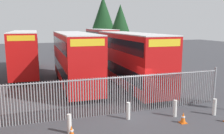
# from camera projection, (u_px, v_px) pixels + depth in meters

# --- Properties ---
(ground_plane) EXTENTS (100.00, 100.00, 0.00)m
(ground_plane) POSITION_uv_depth(u_px,v_px,m) (99.00, 81.00, 21.49)
(ground_plane) COLOR #3D3D42
(palisade_fence) EXTENTS (13.93, 0.14, 2.35)m
(palisade_fence) POSITION_uv_depth(u_px,v_px,m) (115.00, 94.00, 13.45)
(palisade_fence) COLOR gray
(palisade_fence) RESTS_ON ground
(double_decker_bus_near_gate) EXTENTS (2.54, 10.81, 4.42)m
(double_decker_bus_near_gate) POSITION_uv_depth(u_px,v_px,m) (75.00, 57.00, 19.63)
(double_decker_bus_near_gate) COLOR red
(double_decker_bus_near_gate) RESTS_ON ground
(double_decker_bus_behind_fence_left) EXTENTS (2.54, 10.81, 4.42)m
(double_decker_bus_behind_fence_left) POSITION_uv_depth(u_px,v_px,m) (130.00, 57.00, 19.37)
(double_decker_bus_behind_fence_left) COLOR red
(double_decker_bus_behind_fence_left) RESTS_ON ground
(double_decker_bus_behind_fence_right) EXTENTS (2.54, 10.81, 4.42)m
(double_decker_bus_behind_fence_right) POSITION_uv_depth(u_px,v_px,m) (25.00, 51.00, 24.43)
(double_decker_bus_behind_fence_right) COLOR red
(double_decker_bus_behind_fence_right) RESTS_ON ground
(double_decker_bus_far_back) EXTENTS (2.54, 10.81, 4.42)m
(double_decker_bus_far_back) POSITION_uv_depth(u_px,v_px,m) (101.00, 42.00, 37.40)
(double_decker_bus_far_back) COLOR red
(double_decker_bus_far_back) RESTS_ON ground
(bollard_near_left) EXTENTS (0.20, 0.20, 0.95)m
(bollard_near_left) POSITION_uv_depth(u_px,v_px,m) (69.00, 124.00, 11.09)
(bollard_near_left) COLOR silver
(bollard_near_left) RESTS_ON ground
(bollard_center_front) EXTENTS (0.20, 0.20, 0.95)m
(bollard_center_front) POSITION_uv_depth(u_px,v_px,m) (128.00, 111.00, 12.76)
(bollard_center_front) COLOR silver
(bollard_center_front) RESTS_ON ground
(bollard_near_right) EXTENTS (0.20, 0.20, 0.95)m
(bollard_near_right) POSITION_uv_depth(u_px,v_px,m) (175.00, 108.00, 13.15)
(bollard_near_right) COLOR silver
(bollard_near_right) RESTS_ON ground
(bollard_far_right) EXTENTS (0.20, 0.20, 0.95)m
(bollard_far_right) POSITION_uv_depth(u_px,v_px,m) (214.00, 107.00, 13.37)
(bollard_far_right) COLOR silver
(bollard_far_right) RESTS_ON ground
(traffic_cone_by_gate) EXTENTS (0.34, 0.34, 0.59)m
(traffic_cone_by_gate) POSITION_uv_depth(u_px,v_px,m) (71.00, 132.00, 10.70)
(traffic_cone_by_gate) COLOR orange
(traffic_cone_by_gate) RESTS_ON ground
(traffic_cone_mid_forecourt) EXTENTS (0.34, 0.34, 0.59)m
(traffic_cone_mid_forecourt) POSITION_uv_depth(u_px,v_px,m) (183.00, 118.00, 12.30)
(traffic_cone_mid_forecourt) COLOR orange
(traffic_cone_mid_forecourt) RESTS_ON ground
(tree_tall_back) EXTENTS (5.11, 5.11, 10.09)m
(tree_tall_back) POSITION_uv_depth(u_px,v_px,m) (103.00, 17.00, 42.41)
(tree_tall_back) COLOR #4C3823
(tree_tall_back) RESTS_ON ground
(tree_short_side) EXTENTS (4.18, 4.18, 8.33)m
(tree_short_side) POSITION_uv_depth(u_px,v_px,m) (120.00, 23.00, 38.40)
(tree_short_side) COLOR #4C3823
(tree_short_side) RESTS_ON ground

